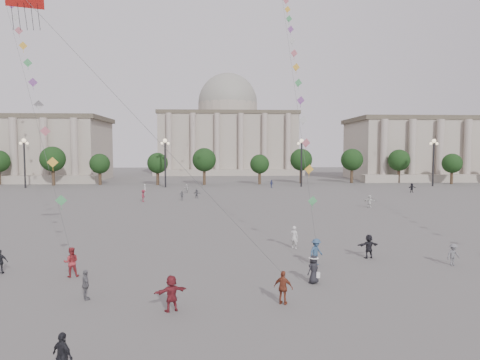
{
  "coord_description": "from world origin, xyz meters",
  "views": [
    {
      "loc": [
        -3.37,
        -23.93,
        8.09
      ],
      "look_at": [
        -1.56,
        12.0,
        5.59
      ],
      "focal_mm": 32.0,
      "sensor_mm": 36.0,
      "label": 1
    }
  ],
  "objects": [
    {
      "name": "ground",
      "position": [
        0.0,
        0.0,
        0.0
      ],
      "size": [
        360.0,
        360.0,
        0.0
      ],
      "primitive_type": "plane",
      "color": "#5D5A58",
      "rests_on": "ground"
    },
    {
      "name": "hall_central",
      "position": [
        0.0,
        129.22,
        14.23
      ],
      "size": [
        48.3,
        34.3,
        35.5
      ],
      "color": "#A69C8B",
      "rests_on": "ground"
    },
    {
      "name": "tree_row",
      "position": [
        0.0,
        78.0,
        5.39
      ],
      "size": [
        137.12,
        5.12,
        8.0
      ],
      "color": "#3B2E1D",
      "rests_on": "ground"
    },
    {
      "name": "lamp_post_far_west",
      "position": [
        -45.0,
        70.0,
        7.35
      ],
      "size": [
        2.0,
        0.9,
        10.65
      ],
      "color": "#262628",
      "rests_on": "ground"
    },
    {
      "name": "lamp_post_mid_west",
      "position": [
        -15.0,
        70.0,
        7.35
      ],
      "size": [
        2.0,
        0.9,
        10.65
      ],
      "color": "#262628",
      "rests_on": "ground"
    },
    {
      "name": "lamp_post_mid_east",
      "position": [
        15.0,
        70.0,
        7.35
      ],
      "size": [
        2.0,
        0.9,
        10.65
      ],
      "color": "#262628",
      "rests_on": "ground"
    },
    {
      "name": "lamp_post_far_east",
      "position": [
        45.0,
        70.0,
        7.35
      ],
      "size": [
        2.0,
        0.9,
        10.65
      ],
      "color": "#262628",
      "rests_on": "ground"
    },
    {
      "name": "person_crowd_0",
      "position": [
        8.08,
        68.0,
        0.84
      ],
      "size": [
        0.99,
        0.98,
        1.68
      ],
      "primitive_type": "imported",
      "rotation": [
        0.0,
        0.0,
        0.77
      ],
      "color": "navy",
      "rests_on": "ground"
    },
    {
      "name": "person_crowd_3",
      "position": [
        7.89,
        7.2,
        0.9
      ],
      "size": [
        1.73,
        0.79,
        1.8
      ],
      "primitive_type": "imported",
      "rotation": [
        0.0,
        0.0,
        3.3
      ],
      "color": "black",
      "rests_on": "ground"
    },
    {
      "name": "person_crowd_4",
      "position": [
        -9.47,
        57.92,
        0.8
      ],
      "size": [
        1.42,
        1.36,
        1.61
      ],
      "primitive_type": "imported",
      "rotation": [
        0.0,
        0.0,
        3.88
      ],
      "color": "#B8B7B4",
      "rests_on": "ground"
    },
    {
      "name": "person_crowd_6",
      "position": [
        13.09,
        4.84,
        0.78
      ],
      "size": [
        1.11,
        0.8,
        1.56
      ],
      "primitive_type": "imported",
      "rotation": [
        0.0,
        0.0,
        0.24
      ],
      "color": "slate",
      "rests_on": "ground"
    },
    {
      "name": "person_crowd_7",
      "position": [
        17.96,
        35.11,
        0.9
      ],
      "size": [
        1.69,
        1.36,
        1.8
      ],
      "primitive_type": "imported",
      "rotation": [
        0.0,
        0.0,
        2.56
      ],
      "color": "silver",
      "rests_on": "ground"
    },
    {
      "name": "person_crowd_9",
      "position": [
        33.75,
        56.07,
        0.91
      ],
      "size": [
        1.76,
        1.0,
        1.81
      ],
      "primitive_type": "imported",
      "rotation": [
        0.0,
        0.0,
        0.29
      ],
      "color": "black",
      "rests_on": "ground"
    },
    {
      "name": "person_crowd_10",
      "position": [
        -17.3,
        57.39,
        0.84
      ],
      "size": [
        0.53,
        0.69,
        1.68
      ],
      "primitive_type": "imported",
      "rotation": [
        0.0,
        0.0,
        1.81
      ],
      "color": "silver",
      "rests_on": "ground"
    },
    {
      "name": "person_crowd_12",
      "position": [
        -7.07,
        48.24,
        0.78
      ],
      "size": [
        1.51,
        1.03,
        1.56
      ],
      "primitive_type": "imported",
      "rotation": [
        0.0,
        0.0,
        2.71
      ],
      "color": "slate",
      "rests_on": "ground"
    },
    {
      "name": "person_crowd_13",
      "position": [
        2.85,
        10.6,
        0.94
      ],
      "size": [
        0.81,
        0.79,
        1.88
      ],
      "primitive_type": "imported",
      "rotation": [
        0.0,
        0.0,
        2.44
      ],
      "color": "silver",
      "rests_on": "ground"
    },
    {
      "name": "person_crowd_16",
      "position": [
        -9.34,
        45.33,
        0.78
      ],
      "size": [
        0.98,
        0.58,
        1.56
      ],
      "primitive_type": "imported",
      "rotation": [
        0.0,
        0.0,
        6.05
      ],
      "color": "slate",
      "rests_on": "ground"
    },
    {
      "name": "person_crowd_17",
      "position": [
        -15.2,
        43.66,
        0.95
      ],
      "size": [
        0.74,
        1.25,
        1.91
      ],
      "primitive_type": "imported",
      "rotation": [
        0.0,
        0.0,
        1.54
      ],
      "color": "maroon",
      "rests_on": "ground"
    },
    {
      "name": "tourist_0",
      "position": [
        0.01,
        -2.07,
        0.89
      ],
      "size": [
        1.13,
        0.85,
        1.78
      ],
      "primitive_type": "imported",
      "rotation": [
        0.0,
        0.0,
        2.68
      ],
      "color": "brown",
      "rests_on": "ground"
    },
    {
      "name": "tourist_1",
      "position": [
        -8.89,
        -9.03,
        0.85
      ],
      "size": [
        1.06,
        0.9,
        1.7
      ],
      "primitive_type": "imported",
      "rotation": [
        0.0,
        0.0,
        2.55
      ],
      "color": "black",
      "rests_on": "ground"
    },
    {
      "name": "tourist_2",
      "position": [
        -5.76,
        -2.74,
        0.92
      ],
      "size": [
        1.77,
        1.2,
        1.83
      ],
      "primitive_type": "imported",
      "rotation": [
        0.0,
        0.0,
        3.57
      ],
      "color": "maroon",
      "rests_on": "ground"
    },
    {
      "name": "tourist_3",
      "position": [
        -10.58,
        -0.87,
        0.82
      ],
      "size": [
        0.81,
        1.04,
        1.64
      ],
      "primitive_type": "imported",
      "rotation": [
        0.0,
        0.0,
        2.07
      ],
      "color": "slate",
      "rests_on": "ground"
    },
    {
      "name": "tourist_4",
      "position": [
        -17.69,
        4.39,
        0.8
      ],
      "size": [
        0.95,
        0.42,
        1.6
      ],
      "primitive_type": "imported",
      "rotation": [
        0.0,
        0.0,
        3.18
      ],
      "color": "black",
      "rests_on": "ground"
    },
    {
      "name": "kite_flyer_0",
      "position": [
        -12.82,
        3.49,
        0.95
      ],
      "size": [
        1.09,
        0.95,
        1.91
      ],
      "primitive_type": "imported",
      "rotation": [
        0.0,
        0.0,
        3.42
      ],
      "color": "maroon",
      "rests_on": "ground"
    },
    {
      "name": "kite_flyer_1",
      "position": [
        3.5,
        5.48,
        0.94
      ],
      "size": [
        1.39,
        1.3,
        1.89
      ],
      "primitive_type": "imported",
      "rotation": [
        0.0,
        0.0,
        0.66
      ],
      "color": "#314E6E",
      "rests_on": "ground"
    },
    {
      "name": "hat_person",
      "position": [
        2.4,
        1.37,
        0.9
      ],
      "size": [
        1.0,
        0.94,
        1.73
      ],
      "color": "black",
      "rests_on": "ground"
    },
    {
      "name": "dragon_kite",
      "position": [
        -15.14,
        3.83,
        16.63
      ],
      "size": [
        8.82,
        3.58,
        22.9
      ],
      "color": "#AC1612",
      "rests_on": "ground"
    }
  ]
}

